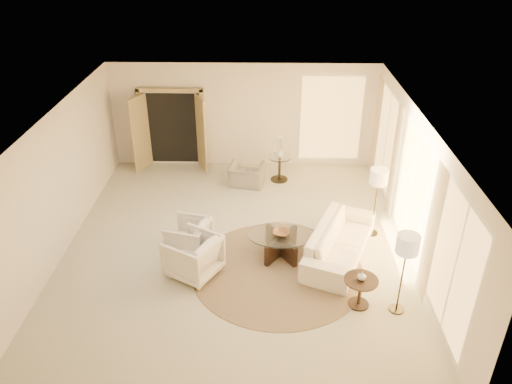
{
  "coord_description": "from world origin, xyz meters",
  "views": [
    {
      "loc": [
        0.59,
        -8.48,
        6.04
      ],
      "look_at": [
        0.4,
        0.4,
        1.1
      ],
      "focal_mm": 35.0,
      "sensor_mm": 36.0,
      "label": 1
    }
  ],
  "objects_px": {
    "coffee_table": "(281,242)",
    "sofa": "(340,241)",
    "armchair_left": "(188,236)",
    "armchair_right": "(193,254)",
    "accent_chair": "(247,172)",
    "bowl": "(281,233)",
    "floor_lamp_far": "(407,248)",
    "end_vase": "(362,276)",
    "side_vase": "(280,153)",
    "end_table": "(360,287)",
    "side_table": "(280,166)",
    "floor_lamp_near": "(379,180)"
  },
  "relations": [
    {
      "from": "armchair_left",
      "to": "side_vase",
      "type": "xyz_separation_m",
      "value": [
        1.9,
        3.23,
        0.37
      ]
    },
    {
      "from": "armchair_left",
      "to": "floor_lamp_far",
      "type": "distance_m",
      "value": 4.28
    },
    {
      "from": "floor_lamp_far",
      "to": "side_vase",
      "type": "relative_size",
      "value": 7.01
    },
    {
      "from": "bowl",
      "to": "end_vase",
      "type": "height_order",
      "value": "end_vase"
    },
    {
      "from": "coffee_table",
      "to": "floor_lamp_far",
      "type": "relative_size",
      "value": 0.89
    },
    {
      "from": "armchair_right",
      "to": "end_vase",
      "type": "bearing_deg",
      "value": 104.64
    },
    {
      "from": "end_table",
      "to": "floor_lamp_near",
      "type": "xyz_separation_m",
      "value": [
        0.64,
        2.27,
        0.93
      ]
    },
    {
      "from": "sofa",
      "to": "armchair_left",
      "type": "relative_size",
      "value": 2.97
    },
    {
      "from": "coffee_table",
      "to": "side_table",
      "type": "relative_size",
      "value": 2.08
    },
    {
      "from": "floor_lamp_near",
      "to": "side_vase",
      "type": "height_order",
      "value": "floor_lamp_near"
    },
    {
      "from": "coffee_table",
      "to": "side_vase",
      "type": "bearing_deg",
      "value": 89.4
    },
    {
      "from": "sofa",
      "to": "armchair_left",
      "type": "height_order",
      "value": "armchair_left"
    },
    {
      "from": "coffee_table",
      "to": "sofa",
      "type": "bearing_deg",
      "value": -0.39
    },
    {
      "from": "sofa",
      "to": "armchair_left",
      "type": "xyz_separation_m",
      "value": [
        -3.03,
        0.06,
        0.05
      ]
    },
    {
      "from": "side_table",
      "to": "floor_lamp_far",
      "type": "height_order",
      "value": "floor_lamp_far"
    },
    {
      "from": "armchair_left",
      "to": "side_table",
      "type": "relative_size",
      "value": 1.21
    },
    {
      "from": "bowl",
      "to": "armchair_right",
      "type": "bearing_deg",
      "value": -159.24
    },
    {
      "from": "side_table",
      "to": "end_table",
      "type": "bearing_deg",
      "value": -74.56
    },
    {
      "from": "armchair_left",
      "to": "bowl",
      "type": "height_order",
      "value": "armchair_left"
    },
    {
      "from": "sofa",
      "to": "floor_lamp_far",
      "type": "xyz_separation_m",
      "value": [
        0.82,
        -1.57,
        0.98
      ]
    },
    {
      "from": "floor_lamp_far",
      "to": "bowl",
      "type": "distance_m",
      "value": 2.65
    },
    {
      "from": "armchair_right",
      "to": "coffee_table",
      "type": "relative_size",
      "value": 0.65
    },
    {
      "from": "floor_lamp_near",
      "to": "bowl",
      "type": "relative_size",
      "value": 4.74
    },
    {
      "from": "accent_chair",
      "to": "end_vase",
      "type": "distance_m",
      "value": 4.95
    },
    {
      "from": "armchair_right",
      "to": "floor_lamp_far",
      "type": "relative_size",
      "value": 0.58
    },
    {
      "from": "end_table",
      "to": "coffee_table",
      "type": "bearing_deg",
      "value": 132.72
    },
    {
      "from": "armchair_right",
      "to": "side_vase",
      "type": "relative_size",
      "value": 4.05
    },
    {
      "from": "accent_chair",
      "to": "coffee_table",
      "type": "xyz_separation_m",
      "value": [
        0.8,
        -3.0,
        -0.06
      ]
    },
    {
      "from": "armchair_left",
      "to": "accent_chair",
      "type": "relative_size",
      "value": 0.94
    },
    {
      "from": "armchair_right",
      "to": "side_vase",
      "type": "bearing_deg",
      "value": -173.77
    },
    {
      "from": "armchair_left",
      "to": "armchair_right",
      "type": "height_order",
      "value": "armchair_right"
    },
    {
      "from": "floor_lamp_far",
      "to": "accent_chair",
      "type": "bearing_deg",
      "value": 121.38
    },
    {
      "from": "sofa",
      "to": "side_table",
      "type": "xyz_separation_m",
      "value": [
        -1.13,
        3.29,
        0.05
      ]
    },
    {
      "from": "sofa",
      "to": "side_table",
      "type": "relative_size",
      "value": 3.59
    },
    {
      "from": "floor_lamp_far",
      "to": "end_vase",
      "type": "bearing_deg",
      "value": 169.3
    },
    {
      "from": "coffee_table",
      "to": "end_vase",
      "type": "distance_m",
      "value": 2.01
    },
    {
      "from": "sofa",
      "to": "end_table",
      "type": "bearing_deg",
      "value": -151.0
    },
    {
      "from": "coffee_table",
      "to": "armchair_left",
      "type": "bearing_deg",
      "value": 178.55
    },
    {
      "from": "end_table",
      "to": "armchair_right",
      "type": "bearing_deg",
      "value": 164.82
    },
    {
      "from": "armchair_left",
      "to": "bowl",
      "type": "xyz_separation_m",
      "value": [
        1.86,
        -0.05,
        0.13
      ]
    },
    {
      "from": "end_table",
      "to": "end_vase",
      "type": "xyz_separation_m",
      "value": [
        0.0,
        0.0,
        0.25
      ]
    },
    {
      "from": "bowl",
      "to": "end_vase",
      "type": "bearing_deg",
      "value": -47.28
    },
    {
      "from": "sofa",
      "to": "end_table",
      "type": "height_order",
      "value": "sofa"
    },
    {
      "from": "armchair_right",
      "to": "coffee_table",
      "type": "height_order",
      "value": "armchair_right"
    },
    {
      "from": "armchair_left",
      "to": "coffee_table",
      "type": "height_order",
      "value": "armchair_left"
    },
    {
      "from": "accent_chair",
      "to": "bowl",
      "type": "height_order",
      "value": "accent_chair"
    },
    {
      "from": "coffee_table",
      "to": "floor_lamp_near",
      "type": "distance_m",
      "value": 2.37
    },
    {
      "from": "armchair_left",
      "to": "end_vase",
      "type": "relative_size",
      "value": 5.03
    },
    {
      "from": "floor_lamp_far",
      "to": "side_vase",
      "type": "bearing_deg",
      "value": 111.87
    },
    {
      "from": "end_table",
      "to": "floor_lamp_far",
      "type": "bearing_deg",
      "value": -10.7
    }
  ]
}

